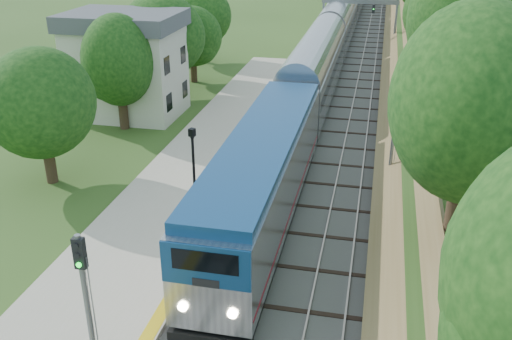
% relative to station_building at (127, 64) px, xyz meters
% --- Properties ---
extents(trackbed, '(9.50, 170.00, 0.28)m').
position_rel_station_building_xyz_m(trackbed, '(16.00, 30.00, -4.02)').
color(trackbed, '#4C4944').
rests_on(trackbed, ground).
extents(platform, '(6.40, 68.00, 0.38)m').
position_rel_station_building_xyz_m(platform, '(8.80, -14.00, -3.90)').
color(platform, '#B0A88E').
rests_on(platform, ground).
extents(yellow_stripe, '(0.55, 68.00, 0.01)m').
position_rel_station_building_xyz_m(yellow_stripe, '(11.65, -14.00, -3.70)').
color(yellow_stripe, gold).
rests_on(yellow_stripe, platform).
extents(embankment, '(10.64, 170.00, 11.70)m').
position_rel_station_building_xyz_m(embankment, '(24.35, 30.00, -2.14)').
color(embankment, brown).
rests_on(embankment, ground).
extents(station_building, '(8.60, 6.60, 8.00)m').
position_rel_station_building_xyz_m(station_building, '(0.00, 0.00, 0.00)').
color(station_building, silver).
rests_on(station_building, ground).
extents(signal_gantry, '(8.40, 0.38, 6.20)m').
position_rel_station_building_xyz_m(signal_gantry, '(16.47, 24.99, 0.73)').
color(signal_gantry, slate).
rests_on(signal_gantry, ground).
extents(trees_behind_platform, '(7.82, 53.32, 7.21)m').
position_rel_station_building_xyz_m(trees_behind_platform, '(2.83, -9.33, 0.44)').
color(trees_behind_platform, '#332316').
rests_on(trees_behind_platform, ground).
extents(train, '(3.24, 129.79, 4.77)m').
position_rel_station_building_xyz_m(train, '(14.00, 38.78, -1.67)').
color(train, black).
rests_on(train, trackbed).
extents(lamppost_far, '(0.45, 0.45, 4.51)m').
position_rel_station_building_xyz_m(lamppost_far, '(10.27, -14.97, -1.70)').
color(lamppost_far, black).
rests_on(lamppost_far, platform).
extents(signal_platform, '(0.34, 0.27, 5.88)m').
position_rel_station_building_xyz_m(signal_platform, '(11.10, -27.76, -0.09)').
color(signal_platform, slate).
rests_on(signal_platform, platform).
extents(signal_farside, '(0.33, 0.26, 6.01)m').
position_rel_station_building_xyz_m(signal_farside, '(20.20, -11.69, -0.30)').
color(signal_farside, slate).
rests_on(signal_farside, ground).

